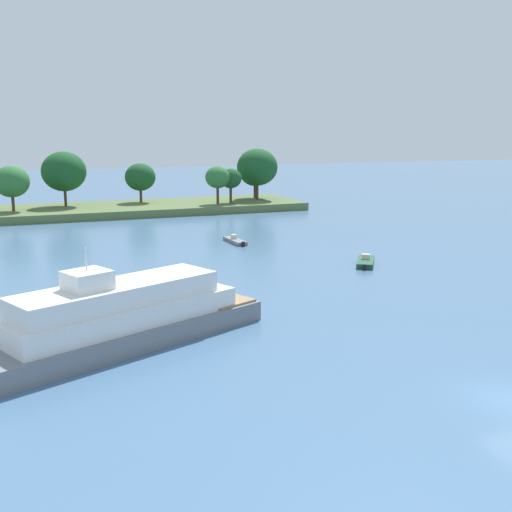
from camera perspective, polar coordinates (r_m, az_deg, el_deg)
treeline_island at (r=101.89m, az=-14.17°, el=5.69°), size 69.48×15.79×9.91m
fishing_skiff at (r=61.92m, az=10.01°, el=-0.55°), size 3.83×4.62×1.01m
white_riverboat at (r=39.18m, az=-12.07°, el=-5.51°), size 19.39×12.09×6.40m
small_motorboat at (r=72.98m, az=-1.93°, el=1.40°), size 1.36×5.12×0.94m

